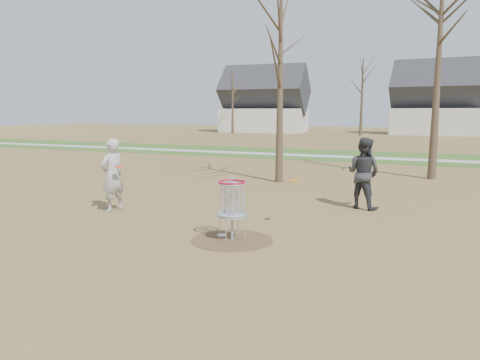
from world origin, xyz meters
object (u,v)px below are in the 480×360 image
player_throwing (363,173)px  disc_golf_basket (232,199)px  disc_grounded (222,235)px  player_standing (112,175)px

player_throwing → disc_golf_basket: size_ratio=1.52×
player_throwing → disc_grounded: bearing=80.5°
player_standing → disc_grounded: player_standing is taller
player_standing → player_throwing: 7.14m
disc_golf_basket → player_throwing: bearing=67.2°
player_throwing → disc_golf_basket: bearing=85.2°
player_standing → disc_grounded: bearing=83.9°
player_standing → disc_golf_basket: player_standing is taller
disc_grounded → disc_golf_basket: bearing=-31.1°
player_throwing → disc_grounded: player_throwing is taller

